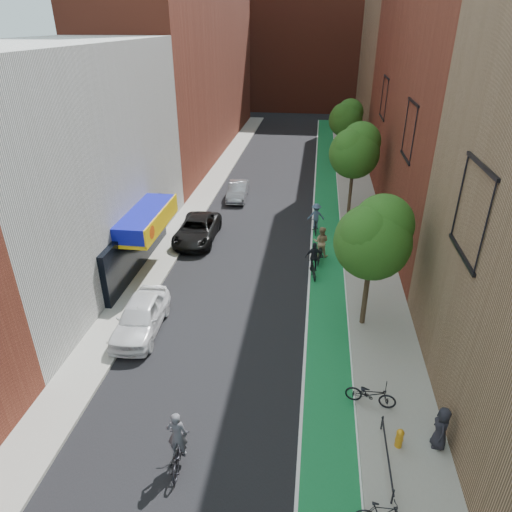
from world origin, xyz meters
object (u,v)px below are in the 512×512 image
at_px(parked_car_black, 197,230).
at_px(cyclist_lead, 178,448).
at_px(cyclist_lane_mid, 314,263).
at_px(fire_hydrant, 400,438).
at_px(parked_car_silver, 238,191).
at_px(cyclist_lane_near, 321,247).
at_px(pedestrian, 441,428).
at_px(cyclist_lane_far, 316,219).
at_px(parked_car_white, 141,316).

xyz_separation_m(parked_car_black, cyclist_lead, (3.58, -16.76, -0.02)).
relative_size(parked_car_black, cyclist_lane_mid, 2.57).
bearing_deg(fire_hydrant, parked_car_silver, 111.99).
relative_size(parked_car_black, cyclist_lane_near, 2.38).
distance_m(parked_car_black, cyclist_lane_mid, 8.55).
xyz_separation_m(pedestrian, fire_hydrant, (-1.31, -0.21, -0.41)).
relative_size(parked_car_silver, cyclist_lane_far, 1.99).
bearing_deg(pedestrian, cyclist_lane_far, -161.18).
xyz_separation_m(parked_car_white, parked_car_black, (0.15, 10.00, -0.05)).
relative_size(cyclist_lane_near, fire_hydrant, 2.97).
bearing_deg(cyclist_lead, parked_car_black, -83.22).
distance_m(pedestrian, fire_hydrant, 1.39).
bearing_deg(cyclist_lane_mid, pedestrian, 102.46).
bearing_deg(fire_hydrant, cyclist_lane_mid, 105.10).
distance_m(parked_car_black, cyclist_lane_near, 8.26).
xyz_separation_m(parked_car_white, cyclist_lane_near, (8.16, 8.01, 0.17)).
height_order(cyclist_lane_near, pedestrian, cyclist_lane_near).
bearing_deg(pedestrian, cyclist_lane_near, -158.29).
xyz_separation_m(parked_car_silver, pedestrian, (10.72, -23.08, 0.28)).
xyz_separation_m(cyclist_lead, cyclist_lane_mid, (4.07, 12.96, 0.09)).
xyz_separation_m(cyclist_lane_far, fire_hydrant, (3.09, -17.46, -0.42)).
relative_size(cyclist_lane_near, pedestrian, 1.37).
relative_size(parked_car_silver, cyclist_lane_mid, 2.00).
height_order(parked_car_black, pedestrian, pedestrian).
height_order(cyclist_lane_mid, pedestrian, cyclist_lane_mid).
height_order(cyclist_lane_near, fire_hydrant, cyclist_lane_near).
height_order(cyclist_lead, pedestrian, cyclist_lead).
distance_m(cyclist_lane_far, fire_hydrant, 17.74).
relative_size(cyclist_lead, cyclist_lane_near, 0.97).
height_order(cyclist_lane_near, cyclist_lane_far, cyclist_lane_near).
relative_size(cyclist_lane_mid, fire_hydrant, 2.75).
bearing_deg(parked_car_silver, cyclist_lane_near, -58.98).
xyz_separation_m(cyclist_lane_near, pedestrian, (4.04, -13.05, 0.01)).
bearing_deg(cyclist_lane_near, cyclist_lane_far, -76.27).
relative_size(parked_car_silver, pedestrian, 2.54).
xyz_separation_m(cyclist_lane_near, fire_hydrant, (2.73, -13.26, -0.40)).
bearing_deg(parked_car_white, pedestrian, -24.98).
relative_size(parked_car_silver, cyclist_lane_near, 1.85).
bearing_deg(cyclist_lane_far, cyclist_lane_near, 89.59).
relative_size(cyclist_lane_near, cyclist_lane_far, 1.07).
height_order(parked_car_black, cyclist_lead, cyclist_lead).
distance_m(cyclist_lane_near, cyclist_lane_far, 4.22).
bearing_deg(parked_car_white, parked_car_silver, 82.77).
height_order(parked_car_white, cyclist_lead, cyclist_lead).
xyz_separation_m(cyclist_lane_mid, fire_hydrant, (3.09, -11.44, -0.26)).
relative_size(cyclist_lane_far, fire_hydrant, 2.77).
bearing_deg(pedestrian, parked_car_white, -107.92).
relative_size(parked_car_silver, fire_hydrant, 5.51).
distance_m(cyclist_lane_far, pedestrian, 17.80).
distance_m(parked_car_black, cyclist_lane_far, 7.97).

